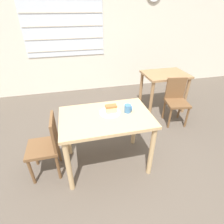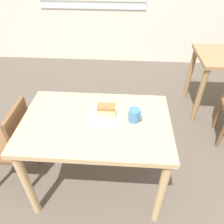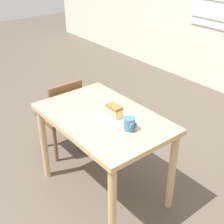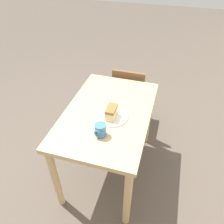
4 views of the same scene
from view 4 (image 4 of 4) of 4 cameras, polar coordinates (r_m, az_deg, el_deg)
ground_plane at (r=2.43m, az=-12.09°, el=-14.23°), size 14.00×14.00×0.00m
dining_table_near at (r=1.90m, az=-1.03°, el=-2.54°), size 1.08×0.70×0.77m
chair_near_window at (r=2.57m, az=4.51°, el=4.42°), size 0.37×0.37×0.81m
plate at (r=1.77m, az=0.13°, el=-1.17°), size 0.25×0.25×0.01m
cake_slice at (r=1.72m, az=-0.16°, el=-0.07°), size 0.13×0.07×0.09m
coffee_mug at (r=1.59m, az=-3.09°, el=-4.75°), size 0.09×0.09×0.10m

